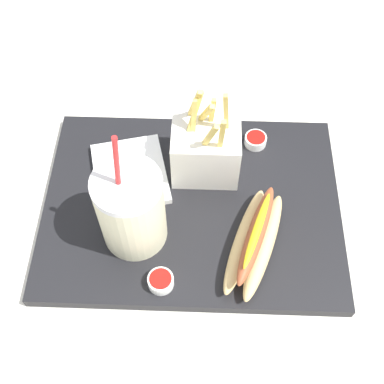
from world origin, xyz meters
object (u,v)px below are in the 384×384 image
Objects in this scene: fries_basket at (206,149)px; ketchup_cup_2 at (256,140)px; napkin_stack at (130,173)px; hot_dog_1 at (254,240)px; soda_cup at (131,209)px; ketchup_cup_1 at (161,281)px.

ketchup_cup_2 is (-0.08, -0.05, -0.04)m from fries_basket.
napkin_stack is at bearing 19.67° from ketchup_cup_2.
hot_dog_1 reaches higher than napkin_stack.
napkin_stack is (0.19, -0.12, -0.02)m from hot_dog_1.
hot_dog_1 is (-0.17, 0.02, -0.05)m from soda_cup.
ketchup_cup_1 reaches higher than napkin_stack.
soda_cup is at bearing 100.21° from napkin_stack.
fries_basket is at bearing -169.91° from napkin_stack.
soda_cup is at bearing 43.68° from ketchup_cup_2.
soda_cup is at bearing -6.16° from hot_dog_1.
hot_dog_1 is at bearing 117.09° from fries_basket.
ketchup_cup_2 is at bearing -92.91° from hot_dog_1.
hot_dog_1 is (-0.07, 0.14, -0.03)m from fries_basket.
soda_cup reaches higher than ketchup_cup_2.
fries_basket reaches higher than napkin_stack.
soda_cup reaches higher than napkin_stack.
ketchup_cup_2 is 0.22m from napkin_stack.
soda_cup is 0.11m from ketchup_cup_1.
fries_basket is 4.50× the size of ketchup_cup_2.
napkin_stack is at bearing 10.09° from fries_basket.
soda_cup is 0.26m from ketchup_cup_2.
soda_cup is 6.14× the size of ketchup_cup_1.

